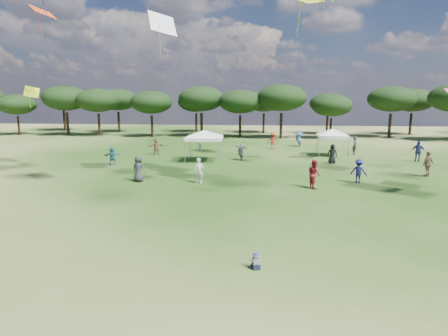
{
  "coord_description": "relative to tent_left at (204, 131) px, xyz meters",
  "views": [
    {
      "loc": [
        0.64,
        -9.46,
        5.57
      ],
      "look_at": [
        -0.95,
        6.0,
        2.68
      ],
      "focal_mm": 30.0,
      "sensor_mm": 36.0,
      "label": 1
    }
  ],
  "objects": [
    {
      "name": "tent_left",
      "position": [
        0.0,
        0.0,
        0.0
      ],
      "size": [
        6.49,
        6.49,
        3.11
      ],
      "rotation": [
        0.0,
        0.0,
        0.04
      ],
      "color": "gray",
      "rests_on": "ground"
    },
    {
      "name": "toddler",
      "position": [
        5.02,
        -21.26,
        -2.43
      ],
      "size": [
        0.41,
        0.45,
        0.57
      ],
      "rotation": [
        0.0,
        0.0,
        0.22
      ],
      "color": "black",
      "rests_on": "ground"
    },
    {
      "name": "ground",
      "position": [
        4.51,
        -23.46,
        -2.68
      ],
      "size": [
        140.0,
        140.0,
        0.0
      ],
      "primitive_type": "plane",
      "color": "#2B4E17",
      "rests_on": "ground"
    },
    {
      "name": "festival_crowd",
      "position": [
        5.83,
        1.81,
        -1.8
      ],
      "size": [
        27.84,
        22.7,
        1.93
      ],
      "color": "#88684A",
      "rests_on": "ground"
    },
    {
      "name": "tree_line",
      "position": [
        6.9,
        23.95,
        2.74
      ],
      "size": [
        108.78,
        17.63,
        7.77
      ],
      "color": "black",
      "rests_on": "ground"
    },
    {
      "name": "tent_right",
      "position": [
        11.94,
        4.3,
        -0.12
      ],
      "size": [
        5.76,
        5.76,
        2.99
      ],
      "rotation": [
        0.0,
        0.0,
        -0.05
      ],
      "color": "gray",
      "rests_on": "ground"
    }
  ]
}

